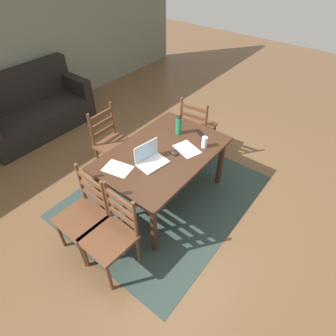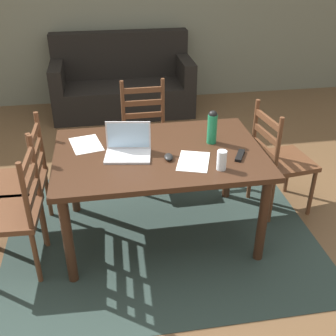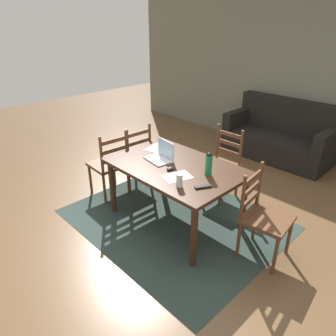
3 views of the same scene
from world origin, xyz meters
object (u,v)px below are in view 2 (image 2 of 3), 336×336
object	(u,v)px
chair_right_far	(280,161)
chair_far_head	(146,135)
dining_table	(159,162)
couch	(123,85)
water_bottle	(212,126)
laptop	(128,147)
chair_left_near	(12,213)
tv_remote	(240,155)
computer_mouse	(169,157)
chair_left_far	(21,182)
drinking_glass	(222,160)

from	to	relation	value
chair_right_far	chair_far_head	bearing A→B (deg)	147.03
dining_table	couch	bearing A→B (deg)	92.04
chair_right_far	water_bottle	size ratio (longest dim) A/B	3.68
chair_right_far	laptop	distance (m)	1.33
chair_left_near	water_bottle	size ratio (longest dim) A/B	3.68
dining_table	chair_far_head	xyz separation A→B (m)	(-0.00, 0.88, -0.19)
dining_table	chair_left_near	size ratio (longest dim) A/B	1.59
couch	tv_remote	world-z (taller)	couch
chair_left_near	couch	distance (m)	3.06
laptop	computer_mouse	distance (m)	0.30
laptop	computer_mouse	bearing A→B (deg)	-24.43
chair_right_far	computer_mouse	bearing A→B (deg)	-162.11
laptop	tv_remote	distance (m)	0.80
dining_table	chair_far_head	bearing A→B (deg)	90.03
chair_right_far	couch	size ratio (longest dim) A/B	0.53
chair_left_far	tv_remote	xyz separation A→B (m)	(1.60, -0.37, 0.29)
laptop	drinking_glass	xyz separation A→B (m)	(0.60, -0.32, 0.01)
chair_far_head	laptop	distance (m)	0.97
chair_far_head	couch	bearing A→B (deg)	93.00
couch	chair_far_head	bearing A→B (deg)	-87.00
laptop	drinking_glass	distance (m)	0.68
laptop	dining_table	bearing A→B (deg)	0.36
water_bottle	drinking_glass	xyz separation A→B (m)	(-0.04, -0.40, -0.07)
chair_right_far	chair_left_far	bearing A→B (deg)	179.89
water_bottle	tv_remote	distance (m)	0.32
chair_right_far	tv_remote	distance (m)	0.68
tv_remote	computer_mouse	bearing A→B (deg)	22.85
couch	computer_mouse	bearing A→B (deg)	-87.05
chair_left_near	water_bottle	bearing A→B (deg)	11.02
chair_left_far	computer_mouse	bearing A→B (deg)	-16.55
computer_mouse	drinking_glass	bearing A→B (deg)	-25.07
couch	computer_mouse	xyz separation A→B (m)	(0.15, -2.83, 0.40)
chair_left_near	computer_mouse	distance (m)	1.14
drinking_glass	chair_left_near	bearing A→B (deg)	175.23
chair_left_near	tv_remote	distance (m)	1.63
water_bottle	computer_mouse	xyz separation A→B (m)	(-0.36, -0.21, -0.12)
dining_table	computer_mouse	world-z (taller)	computer_mouse
laptop	chair_left_far	bearing A→B (deg)	166.22
chair_right_far	water_bottle	bearing A→B (deg)	-169.62
dining_table	chair_left_near	bearing A→B (deg)	-168.98
chair_right_far	couch	bearing A→B (deg)	114.50
laptop	water_bottle	xyz separation A→B (m)	(0.64, 0.08, 0.08)
chair_left_far	chair_right_far	xyz separation A→B (m)	(2.09, -0.00, 0.00)
chair_left_near	water_bottle	distance (m)	1.54
couch	water_bottle	size ratio (longest dim) A/B	6.98
water_bottle	couch	bearing A→B (deg)	100.97
chair_right_far	tv_remote	xyz separation A→B (m)	(-0.49, -0.37, 0.29)
water_bottle	drinking_glass	world-z (taller)	water_bottle
couch	water_bottle	xyz separation A→B (m)	(0.51, -2.62, 0.52)
chair_left_far	chair_far_head	world-z (taller)	same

